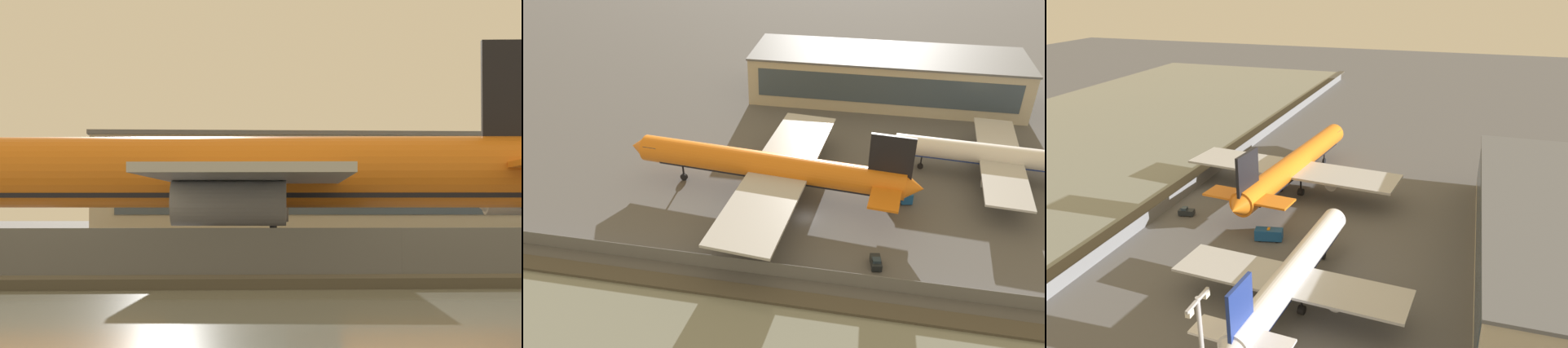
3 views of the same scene
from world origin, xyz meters
TOP-DOWN VIEW (x-y plane):
  - ground_plane at (0.00, 0.00)m, footprint 500.00×500.00m
  - shoreline_seawall at (0.00, -20.50)m, footprint 320.00×3.00m
  - perimeter_fence at (0.00, -16.00)m, footprint 280.00×0.10m
  - cargo_jet_orange at (-7.61, 6.28)m, footprint 57.45×49.88m
  - passenger_jet_white at (34.52, 20.50)m, footprint 42.89×36.55m
  - baggage_tug at (12.70, -10.77)m, footprint 2.09×3.42m
  - ops_van at (17.40, 9.52)m, footprint 3.09×5.51m
  - terminal_building at (12.52, 57.93)m, footprint 70.66×22.57m

SIDE VIEW (x-z plane):
  - ground_plane at x=0.00m, z-range 0.00..0.00m
  - shoreline_seawall at x=0.00m, z-range 0.00..0.50m
  - baggage_tug at x=12.70m, z-range -0.09..1.71m
  - ops_van at x=17.40m, z-range 0.04..2.52m
  - perimeter_fence at x=0.00m, z-range 0.00..2.66m
  - passenger_jet_white at x=34.52m, z-range -1.57..11.73m
  - cargo_jet_orange at x=-7.61m, z-range -1.89..14.06m
  - terminal_building at x=12.52m, z-range 0.01..12.57m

